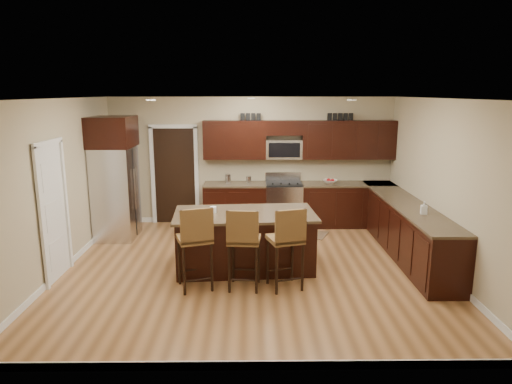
{
  "coord_description": "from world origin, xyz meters",
  "views": [
    {
      "loc": [
        -0.01,
        -6.93,
        2.8
      ],
      "look_at": [
        0.07,
        0.4,
        1.18
      ],
      "focal_mm": 32.0,
      "sensor_mm": 36.0,
      "label": 1
    }
  ],
  "objects_px": {
    "island": "(245,242)",
    "range": "(284,204)",
    "stool_mid": "(244,240)",
    "stool_left": "(195,239)",
    "stool_right": "(287,239)",
    "refrigerator": "(115,177)"
  },
  "relations": [
    {
      "from": "island",
      "to": "range",
      "type": "bearing_deg",
      "value": 67.59
    },
    {
      "from": "range",
      "to": "stool_mid",
      "type": "relative_size",
      "value": 0.92
    },
    {
      "from": "stool_left",
      "to": "stool_right",
      "type": "bearing_deg",
      "value": -18.37
    },
    {
      "from": "stool_left",
      "to": "stool_mid",
      "type": "xyz_separation_m",
      "value": [
        0.68,
        -0.0,
        -0.02
      ]
    },
    {
      "from": "stool_left",
      "to": "stool_right",
      "type": "height_order",
      "value": "stool_left"
    },
    {
      "from": "stool_left",
      "to": "refrigerator",
      "type": "relative_size",
      "value": 0.53
    },
    {
      "from": "range",
      "to": "stool_right",
      "type": "height_order",
      "value": "stool_right"
    },
    {
      "from": "island",
      "to": "refrigerator",
      "type": "bearing_deg",
      "value": 143.15
    },
    {
      "from": "refrigerator",
      "to": "island",
      "type": "bearing_deg",
      "value": -32.79
    },
    {
      "from": "range",
      "to": "stool_right",
      "type": "bearing_deg",
      "value": -93.22
    },
    {
      "from": "island",
      "to": "stool_left",
      "type": "relative_size",
      "value": 1.86
    },
    {
      "from": "stool_right",
      "to": "refrigerator",
      "type": "relative_size",
      "value": 0.52
    },
    {
      "from": "island",
      "to": "stool_left",
      "type": "xyz_separation_m",
      "value": [
        -0.69,
        -0.85,
        0.34
      ]
    },
    {
      "from": "island",
      "to": "stool_right",
      "type": "bearing_deg",
      "value": -58.44
    },
    {
      "from": "stool_left",
      "to": "stool_right",
      "type": "xyz_separation_m",
      "value": [
        1.3,
        0.0,
        -0.01
      ]
    },
    {
      "from": "stool_mid",
      "to": "range",
      "type": "bearing_deg",
      "value": 81.79
    },
    {
      "from": "stool_left",
      "to": "range",
      "type": "bearing_deg",
      "value": 47.05
    },
    {
      "from": "stool_left",
      "to": "refrigerator",
      "type": "height_order",
      "value": "refrigerator"
    },
    {
      "from": "stool_mid",
      "to": "refrigerator",
      "type": "distance_m",
      "value": 3.54
    },
    {
      "from": "range",
      "to": "stool_right",
      "type": "distance_m",
      "value": 3.25
    },
    {
      "from": "island",
      "to": "stool_mid",
      "type": "relative_size",
      "value": 1.91
    },
    {
      "from": "stool_mid",
      "to": "refrigerator",
      "type": "xyz_separation_m",
      "value": [
        -2.5,
        2.47,
        0.45
      ]
    }
  ]
}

